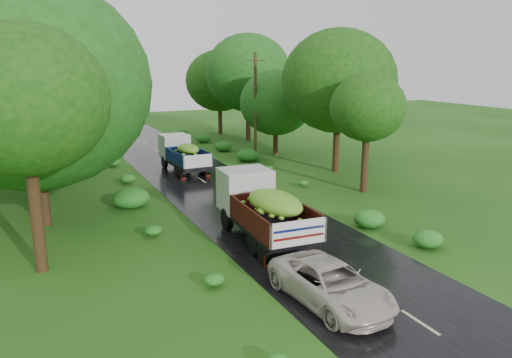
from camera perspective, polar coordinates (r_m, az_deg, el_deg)
ground at (r=19.12m, az=9.92°, el=-10.50°), size 120.00×120.00×0.00m
road at (r=23.06m, az=2.77°, el=-5.99°), size 6.50×80.00×0.02m
road_lines at (r=23.90m, az=1.65°, el=-5.24°), size 0.12×69.60×0.00m
truck_near at (r=21.66m, az=0.63°, el=-3.00°), size 2.62×6.62×2.74m
truck_far at (r=35.39m, az=-8.42°, el=3.05°), size 2.21×5.72×2.37m
car at (r=16.56m, az=8.54°, el=-11.77°), size 2.56×4.94×1.33m
utility_pole at (r=38.59m, az=-0.08°, el=8.39°), size 1.44×0.23×8.22m
trees_left at (r=35.65m, az=-24.92°, el=10.65°), size 6.19×34.44×9.11m
trees_right at (r=42.28m, az=1.88°, el=10.74°), size 5.14×29.05×8.26m
shrubs at (r=30.87m, az=-5.06°, el=-0.30°), size 11.90×44.00×0.70m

